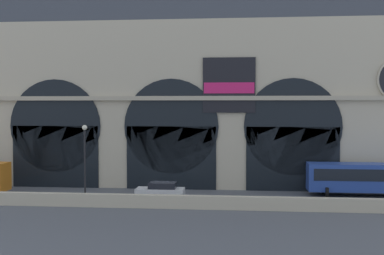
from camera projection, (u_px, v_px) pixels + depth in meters
ground_plane at (164, 198)px, 47.42m from camera, size 200.00×200.00×0.00m
quay_parapet_wall at (155, 201)px, 42.64m from camera, size 90.00×0.70×1.11m
station_building at (174, 88)px, 54.09m from camera, size 51.46×4.73×21.66m
car_center at (161, 190)px, 46.69m from camera, size 4.40×2.22×1.55m
bus_east at (367, 177)px, 48.11m from camera, size 11.00×3.25×3.10m
street_lamp_quayside at (85, 154)px, 43.91m from camera, size 0.44×0.44×6.90m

